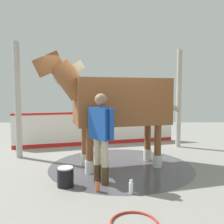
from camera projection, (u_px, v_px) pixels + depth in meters
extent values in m
cube|color=gray|center=(104.00, 165.00, 5.99)|extent=(16.00, 16.00, 0.02)
cylinder|color=#4C4C54|center=(121.00, 166.00, 5.84)|extent=(3.36, 3.36, 0.00)
cube|color=white|center=(98.00, 129.00, 8.18)|extent=(5.19, 1.47, 1.03)
cube|color=red|center=(98.00, 113.00, 8.14)|extent=(5.19, 1.50, 0.06)
cube|color=red|center=(98.00, 143.00, 8.22)|extent=(5.19, 1.48, 0.12)
cylinder|color=#B7B2A8|center=(18.00, 100.00, 6.49)|extent=(0.16, 0.16, 3.04)
cylinder|color=#B7B2A8|center=(179.00, 99.00, 7.76)|extent=(0.16, 0.16, 3.04)
cube|color=brown|center=(121.00, 101.00, 5.71)|extent=(2.30, 1.56, 1.04)
cylinder|color=brown|center=(89.00, 150.00, 5.31)|extent=(0.16, 0.16, 1.01)
cylinder|color=silver|center=(90.00, 167.00, 5.34)|extent=(0.20, 0.20, 0.28)
cylinder|color=brown|center=(85.00, 144.00, 5.86)|extent=(0.16, 0.16, 1.01)
cylinder|color=silver|center=(85.00, 160.00, 5.89)|extent=(0.20, 0.20, 0.28)
cylinder|color=brown|center=(158.00, 146.00, 5.74)|extent=(0.16, 0.16, 1.01)
cylinder|color=silver|center=(157.00, 161.00, 5.77)|extent=(0.20, 0.20, 0.28)
cylinder|color=brown|center=(148.00, 141.00, 6.29)|extent=(0.16, 0.16, 1.01)
cylinder|color=silver|center=(147.00, 155.00, 6.32)|extent=(0.20, 0.20, 0.28)
cylinder|color=brown|center=(70.00, 80.00, 5.36)|extent=(0.92, 0.67, 0.91)
cube|color=#C6B793|center=(69.00, 73.00, 5.34)|extent=(0.67, 0.24, 0.56)
cube|color=brown|center=(48.00, 64.00, 5.21)|extent=(0.70, 0.44, 0.56)
cylinder|color=#C6B793|center=(166.00, 105.00, 6.03)|extent=(0.71, 0.30, 0.35)
cylinder|color=#47331E|center=(97.00, 173.00, 4.84)|extent=(0.15, 0.15, 0.34)
cylinder|color=#C6B793|center=(97.00, 151.00, 4.81)|extent=(0.13, 0.13, 0.51)
cylinder|color=#47331E|center=(105.00, 176.00, 4.68)|extent=(0.15, 0.15, 0.34)
cylinder|color=#C6B793|center=(105.00, 154.00, 4.64)|extent=(0.13, 0.13, 0.51)
cube|color=#19479E|center=(101.00, 123.00, 4.68)|extent=(0.50, 0.52, 0.61)
cylinder|color=#19479E|center=(91.00, 121.00, 4.90)|extent=(0.09, 0.09, 0.57)
cylinder|color=#19479E|center=(112.00, 124.00, 4.46)|extent=(0.09, 0.09, 0.57)
sphere|color=#936B4C|center=(101.00, 100.00, 4.64)|extent=(0.23, 0.23, 0.23)
cylinder|color=black|center=(65.00, 178.00, 4.59)|extent=(0.30, 0.30, 0.33)
cylinder|color=white|center=(65.00, 168.00, 4.58)|extent=(0.28, 0.28, 0.03)
cylinder|color=white|center=(131.00, 188.00, 4.27)|extent=(0.07, 0.07, 0.20)
cylinder|color=white|center=(131.00, 181.00, 4.26)|extent=(0.05, 0.05, 0.04)
cylinder|color=#CC5933|center=(98.00, 186.00, 4.35)|extent=(0.07, 0.07, 0.19)
cylinder|color=black|center=(97.00, 180.00, 4.34)|extent=(0.05, 0.05, 0.04)
torus|color=#B72D1E|center=(134.00, 223.00, 3.28)|extent=(0.65, 0.65, 0.03)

